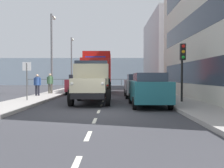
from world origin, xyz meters
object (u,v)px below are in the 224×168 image
object	(u,v)px
car_red_oppositeside_1	(86,82)
pedestrian_strolling	(37,83)
lamp_post_far	(72,58)
street_sign	(27,74)
traffic_light_near	(183,60)
car_maroon_oppositeside_0	(79,84)
car_silver_kerbside_1	(138,85)
truck_vintage_cream	(92,83)
pedestrian_by_lamp	(50,82)
lorry_cargo_red	(98,71)
car_teal_kerbside_near	(149,89)
lamp_post_promenade	(52,46)

from	to	relation	value
car_red_oppositeside_1	pedestrian_strolling	distance (m)	10.52
lamp_post_far	street_sign	distance (m)	17.31
traffic_light_near	car_maroon_oppositeside_0	bearing A→B (deg)	-51.68
car_silver_kerbside_1	lamp_post_far	world-z (taller)	lamp_post_far
truck_vintage_cream	traffic_light_near	distance (m)	5.25
pedestrian_by_lamp	lamp_post_far	size ratio (longest dim) A/B	0.26
car_maroon_oppositeside_0	pedestrian_by_lamp	size ratio (longest dim) A/B	2.67
lorry_cargo_red	car_teal_kerbside_near	xyz separation A→B (m)	(-3.37, 11.71, -1.18)
car_teal_kerbside_near	lamp_post_promenade	distance (m)	11.40
car_silver_kerbside_1	pedestrian_strolling	xyz separation A→B (m)	(7.41, 0.17, 0.17)
lamp_post_far	pedestrian_by_lamp	bearing A→B (deg)	89.89
car_teal_kerbside_near	lamp_post_promenade	size ratio (longest dim) A/B	0.64
lorry_cargo_red	car_teal_kerbside_near	bearing A→B (deg)	106.05
pedestrian_strolling	pedestrian_by_lamp	world-z (taller)	pedestrian_by_lamp
car_maroon_oppositeside_0	street_sign	xyz separation A→B (m)	(2.01, 7.81, 0.79)
pedestrian_strolling	lamp_post_far	distance (m)	13.86
street_sign	traffic_light_near	bearing A→B (deg)	173.93
lamp_post_promenade	street_sign	distance (m)	6.92
lorry_cargo_red	car_silver_kerbside_1	size ratio (longest dim) A/B	2.08
car_teal_kerbside_near	street_sign	xyz separation A→B (m)	(6.94, -1.91, 0.79)
pedestrian_by_lamp	truck_vintage_cream	bearing A→B (deg)	121.23
car_red_oppositeside_1	pedestrian_by_lamp	distance (m)	7.94
car_maroon_oppositeside_0	pedestrian_strolling	xyz separation A→B (m)	(2.47, 4.21, 0.17)
pedestrian_by_lamp	car_red_oppositeside_1	bearing A→B (deg)	-105.98
car_red_oppositeside_1	truck_vintage_cream	bearing A→B (deg)	97.41
truck_vintage_cream	traffic_light_near	bearing A→B (deg)	174.73
car_maroon_oppositeside_0	truck_vintage_cream	bearing A→B (deg)	102.64
car_maroon_oppositeside_0	car_red_oppositeside_1	bearing A→B (deg)	-90.00
truck_vintage_cream	pedestrian_strolling	xyz separation A→B (m)	(4.34, -4.09, -0.11)
truck_vintage_cream	car_red_oppositeside_1	distance (m)	14.43
truck_vintage_cream	pedestrian_by_lamp	size ratio (longest dim) A/B	3.40
car_teal_kerbside_near	pedestrian_strolling	distance (m)	9.24
traffic_light_near	street_sign	xyz separation A→B (m)	(8.94, -0.95, -0.79)
lamp_post_promenade	truck_vintage_cream	bearing A→B (deg)	119.43
car_silver_kerbside_1	pedestrian_strolling	size ratio (longest dim) A/B	2.52
truck_vintage_cream	pedestrian_strolling	bearing A→B (deg)	-43.33
car_red_oppositeside_1	pedestrian_by_lamp	xyz separation A→B (m)	(2.19, 7.63, 0.23)
car_teal_kerbside_near	car_red_oppositeside_1	xyz separation A→B (m)	(4.93, -15.74, -0.00)
pedestrian_by_lamp	lamp_post_far	xyz separation A→B (m)	(-0.02, -10.97, 2.81)
car_maroon_oppositeside_0	lamp_post_far	size ratio (longest dim) A/B	0.70
car_red_oppositeside_1	lamp_post_promenade	xyz separation A→B (m)	(2.07, 7.34, 3.21)
truck_vintage_cream	car_silver_kerbside_1	world-z (taller)	truck_vintage_cream
car_teal_kerbside_near	lorry_cargo_red	bearing A→B (deg)	-73.95
car_silver_kerbside_1	lamp_post_promenade	size ratio (longest dim) A/B	0.59
street_sign	car_silver_kerbside_1	bearing A→B (deg)	-151.45
pedestrian_by_lamp	lamp_post_far	world-z (taller)	lamp_post_far
pedestrian_strolling	street_sign	bearing A→B (deg)	97.33
car_teal_kerbside_near	pedestrian_strolling	bearing A→B (deg)	-36.70
lorry_cargo_red	car_maroon_oppositeside_0	xyz separation A→B (m)	(1.56, 1.98, -1.18)
truck_vintage_cream	car_maroon_oppositeside_0	bearing A→B (deg)	-77.36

